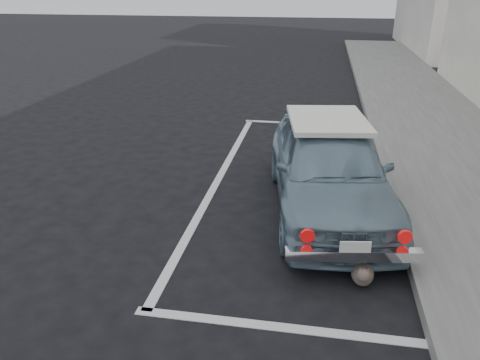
{
  "coord_description": "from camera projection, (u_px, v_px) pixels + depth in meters",
  "views": [
    {
      "loc": [
        0.68,
        -4.08,
        3.07
      ],
      "look_at": [
        -0.24,
        1.26,
        0.75
      ],
      "focal_mm": 35.0,
      "sensor_mm": 36.0,
      "label": 1
    }
  ],
  "objects": [
    {
      "name": "pline_side",
      "position": [
        219.0,
        178.0,
        7.87
      ],
      "size": [
        0.12,
        7.0,
        0.01
      ],
      "primitive_type": "cube",
      "color": "silver",
      "rests_on": "ground"
    },
    {
      "name": "pline_rear",
      "position": [
        285.0,
        328.0,
        4.48
      ],
      "size": [
        3.0,
        0.12,
        0.01
      ],
      "primitive_type": "cube",
      "color": "silver",
      "rests_on": "ground"
    },
    {
      "name": "pline_front",
      "position": [
        310.0,
        124.0,
        10.82
      ],
      "size": [
        3.0,
        0.12,
        0.01
      ],
      "primitive_type": "cube",
      "color": "silver",
      "rests_on": "ground"
    },
    {
      "name": "retro_coupe",
      "position": [
        329.0,
        167.0,
        6.57
      ],
      "size": [
        2.07,
        3.99,
        1.3
      ],
      "rotation": [
        0.0,
        0.0,
        0.15
      ],
      "color": "#7793A4",
      "rests_on": "ground"
    },
    {
      "name": "ground",
      "position": [
        242.0,
        291.0,
        5.01
      ],
      "size": [
        80.0,
        80.0,
        0.0
      ],
      "primitive_type": "plane",
      "color": "black",
      "rests_on": "ground"
    },
    {
      "name": "cat",
      "position": [
        363.0,
        273.0,
        5.09
      ],
      "size": [
        0.27,
        0.56,
        0.3
      ],
      "rotation": [
        0.0,
        0.0,
        -0.07
      ],
      "color": "#6A6051",
      "rests_on": "ground"
    }
  ]
}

